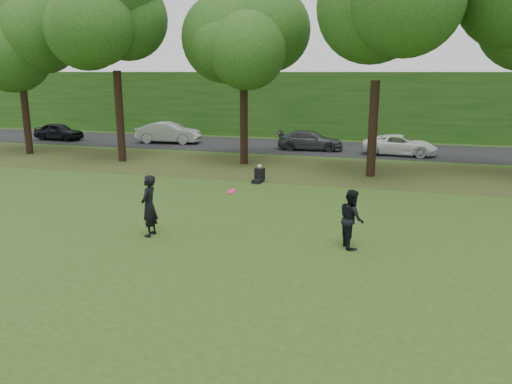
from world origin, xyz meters
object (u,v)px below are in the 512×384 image
Objects in this scene: player_left at (149,206)px; frisbee at (232,191)px; player_right at (352,219)px; seated_person at (259,175)px.

player_left is 5.65× the size of frisbee.
player_left is at bearing -168.19° from frisbee.
player_right reaches higher than seated_person.
player_right is 2.08× the size of seated_person.
player_left reaches higher than frisbee.
frisbee is at bearing 97.81° from player_left.
frisbee is (2.53, 0.53, 0.51)m from player_left.
frisbee reaches higher than seated_person.
seated_person is at bearing 99.40° from frisbee.
frisbee is 0.41× the size of seated_person.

